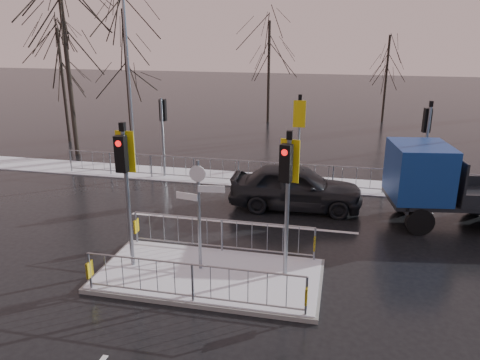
% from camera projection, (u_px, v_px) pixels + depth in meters
% --- Properties ---
extents(ground, '(120.00, 120.00, 0.00)m').
position_uv_depth(ground, '(209.00, 278.00, 12.62)').
color(ground, black).
rests_on(ground, ground).
extents(snow_verge, '(30.00, 2.00, 0.04)m').
position_uv_depth(snow_verge, '(263.00, 180.00, 20.59)').
color(snow_verge, white).
rests_on(snow_verge, ground).
extents(lane_markings, '(8.00, 11.38, 0.01)m').
position_uv_depth(lane_markings, '(206.00, 284.00, 12.31)').
color(lane_markings, silver).
rests_on(lane_markings, ground).
extents(traffic_island, '(6.00, 3.04, 4.15)m').
position_uv_depth(traffic_island, '(209.00, 264.00, 12.51)').
color(traffic_island, slate).
rests_on(traffic_island, ground).
extents(far_kerb_fixtures, '(18.00, 0.65, 3.83)m').
position_uv_depth(far_kerb_fixtures, '(269.00, 162.00, 19.75)').
color(far_kerb_fixtures, gray).
rests_on(far_kerb_fixtures, ground).
extents(car_far_lane, '(4.93, 2.15, 1.65)m').
position_uv_depth(car_far_lane, '(296.00, 187.00, 17.26)').
color(car_far_lane, black).
rests_on(car_far_lane, ground).
extents(flatbed_truck, '(6.25, 3.06, 2.78)m').
position_uv_depth(flatbed_truck, '(444.00, 183.00, 15.65)').
color(flatbed_truck, black).
rests_on(flatbed_truck, ground).
extents(tree_near_a, '(4.75, 4.75, 8.97)m').
position_uv_depth(tree_near_a, '(64.00, 34.00, 23.10)').
color(tree_near_a, black).
rests_on(tree_near_a, ground).
extents(tree_near_b, '(4.00, 4.00, 7.55)m').
position_uv_depth(tree_near_b, '(126.00, 54.00, 24.28)').
color(tree_near_b, black).
rests_on(tree_near_b, ground).
extents(tree_near_c, '(3.50, 3.50, 6.61)m').
position_uv_depth(tree_near_c, '(61.00, 64.00, 26.33)').
color(tree_near_c, black).
rests_on(tree_near_c, ground).
extents(tree_far_a, '(3.75, 3.75, 7.08)m').
position_uv_depth(tree_far_a, '(269.00, 52.00, 31.95)').
color(tree_far_a, black).
rests_on(tree_far_a, ground).
extents(tree_far_b, '(3.25, 3.25, 6.14)m').
position_uv_depth(tree_far_b, '(388.00, 62.00, 32.36)').
color(tree_far_b, black).
rests_on(tree_far_b, ground).
extents(street_lamp_left, '(1.25, 0.18, 8.20)m').
position_uv_depth(street_lamp_left, '(130.00, 72.00, 21.37)').
color(street_lamp_left, gray).
rests_on(street_lamp_left, ground).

